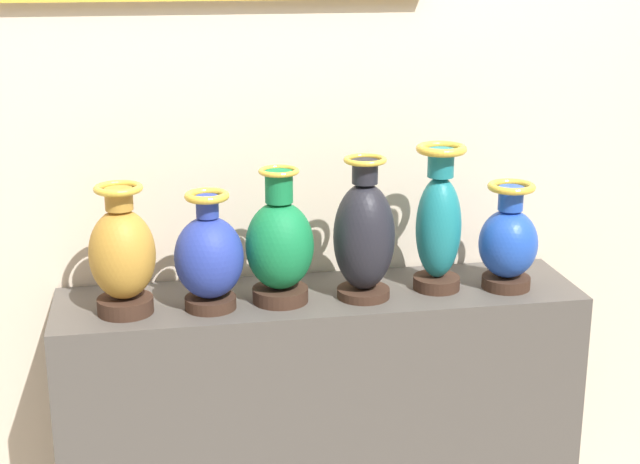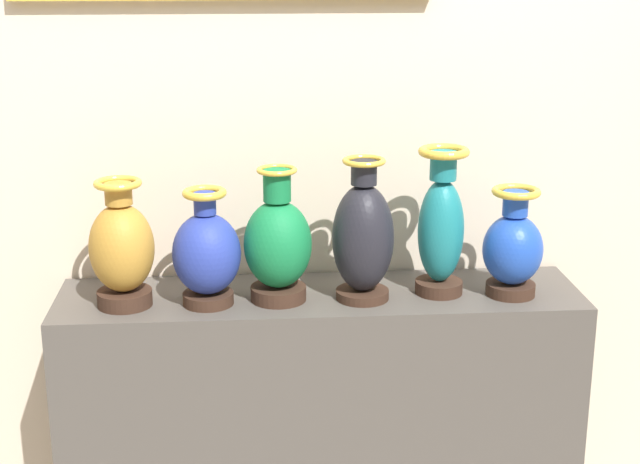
# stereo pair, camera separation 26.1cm
# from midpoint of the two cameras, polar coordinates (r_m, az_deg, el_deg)

# --- Properties ---
(display_shelf) EXTENTS (1.46, 0.36, 0.98)m
(display_shelf) POSITION_cam_midpoint_polar(r_m,az_deg,el_deg) (2.88, -2.67, -12.93)
(display_shelf) COLOR #4C4742
(display_shelf) RESTS_ON ground_plane
(back_wall) EXTENTS (4.18, 0.14, 3.07)m
(back_wall) POSITION_cam_midpoint_polar(r_m,az_deg,el_deg) (2.76, -3.79, 9.18)
(back_wall) COLOR beige
(back_wall) RESTS_ON ground_plane
(vase_ochre) EXTENTS (0.17, 0.17, 0.35)m
(vase_ochre) POSITION_cam_midpoint_polar(r_m,az_deg,el_deg) (2.56, -14.60, -1.43)
(vase_ochre) COLOR #382319
(vase_ochre) RESTS_ON display_shelf
(vase_cobalt) EXTENTS (0.18, 0.18, 0.32)m
(vase_cobalt) POSITION_cam_midpoint_polar(r_m,az_deg,el_deg) (2.55, -9.57, -1.55)
(vase_cobalt) COLOR #382319
(vase_cobalt) RESTS_ON display_shelf
(vase_emerald) EXTENTS (0.18, 0.18, 0.37)m
(vase_emerald) POSITION_cam_midpoint_polar(r_m,az_deg,el_deg) (2.57, -5.33, -0.89)
(vase_emerald) COLOR #382319
(vase_emerald) RESTS_ON display_shelf
(vase_onyx) EXTENTS (0.17, 0.17, 0.39)m
(vase_onyx) POSITION_cam_midpoint_polar(r_m,az_deg,el_deg) (2.59, -0.24, -0.30)
(vase_onyx) COLOR #382319
(vase_onyx) RESTS_ON display_shelf
(vase_teal) EXTENTS (0.14, 0.14, 0.41)m
(vase_teal) POSITION_cam_midpoint_polar(r_m,az_deg,el_deg) (2.65, 4.31, 0.48)
(vase_teal) COLOR #382319
(vase_teal) RESTS_ON display_shelf
(vase_sapphire) EXTENTS (0.17, 0.17, 0.31)m
(vase_sapphire) POSITION_cam_midpoint_polar(r_m,az_deg,el_deg) (2.70, 8.47, -0.64)
(vase_sapphire) COLOR #382319
(vase_sapphire) RESTS_ON display_shelf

